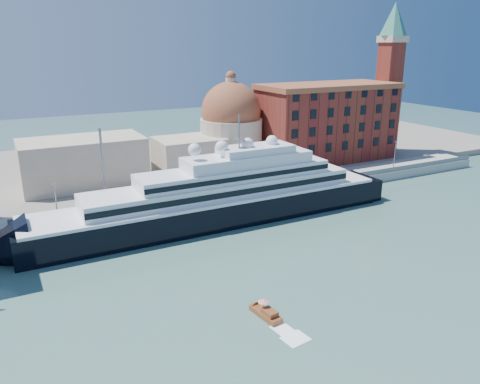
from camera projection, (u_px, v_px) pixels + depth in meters
ground at (268, 265)px, 80.93m from camera, size 400.00×400.00×0.00m
quay at (193, 202)px, 109.26m from camera, size 180.00×10.00×2.50m
land at (143, 165)px, 143.97m from camera, size 260.00×72.00×2.00m
quay_fence at (200, 200)px, 104.90m from camera, size 180.00×0.10×1.20m
superyacht at (203, 204)px, 98.05m from camera, size 88.79×12.31×26.54m
service_barge at (54, 254)px, 83.44m from camera, size 11.74×5.89×2.53m
water_taxi at (266, 313)px, 65.52m from camera, size 2.51×5.66×2.60m
warehouse at (327, 122)px, 143.61m from camera, size 43.00×19.00×23.25m
campanile at (390, 69)px, 149.66m from camera, size 8.40×8.40×47.00m
church at (181, 141)px, 129.18m from camera, size 66.00×18.00×25.50m
lamp_posts at (140, 175)px, 99.61m from camera, size 120.80×2.40×18.00m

